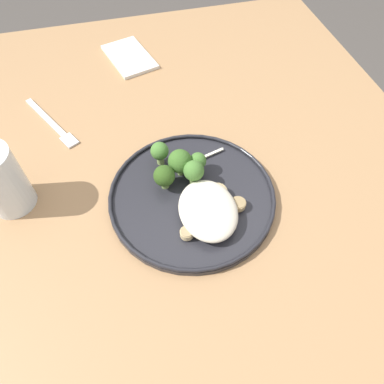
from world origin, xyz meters
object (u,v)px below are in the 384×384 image
Objects in this scene: broccoli_floret_front_edge at (160,152)px; broccoli_floret_tall_stalk at (198,161)px; seared_scallop_large_seared at (230,212)px; water_glass at (2,183)px; dinner_plate at (192,196)px; folded_napkin at (129,57)px; seared_scallop_half_hidden at (217,193)px; seared_scallop_tiny_bay at (201,212)px; dinner_fork at (52,123)px; broccoli_floret_center_pile at (179,162)px; seared_scallop_rear_pale at (215,206)px; broccoli_floret_right_tilted at (164,176)px; seared_scallop_left_edge at (187,233)px; seared_scallop_front_small at (238,204)px; broccoli_floret_small_sprig at (194,172)px; seared_scallop_on_noodles at (212,220)px.

broccoli_floret_front_edge reaches higher than broccoli_floret_tall_stalk.
broccoli_floret_front_edge reaches higher than seared_scallop_large_seared.
water_glass is (0.13, 0.35, 0.03)m from seared_scallop_large_seared.
dinner_plate is 1.93× the size of folded_napkin.
seared_scallop_half_hidden is 0.13m from broccoli_floret_front_edge.
broccoli_floret_front_edge is at bearing 23.36° from dinner_plate.
folded_napkin is (0.38, -0.26, -0.05)m from water_glass.
seared_scallop_tiny_bay is at bearing 75.91° from seared_scallop_large_seared.
dinner_fork is (0.26, 0.23, -0.01)m from dinner_plate.
water_glass reaches higher than broccoli_floret_center_pile.
folded_napkin is at bearing 10.54° from seared_scallop_large_seared.
seared_scallop_rear_pale reaches higher than seared_scallop_tiny_bay.
broccoli_floret_right_tilted is (-0.06, 0.00, -0.00)m from broccoli_floret_front_edge.
seared_scallop_rear_pale is 0.49m from folded_napkin.
seared_scallop_rear_pale is 0.03m from seared_scallop_large_seared.
seared_scallop_left_edge is at bearing 159.85° from dinner_plate.
dinner_plate is at bearing 154.64° from broccoli_floret_tall_stalk.
seared_scallop_left_edge is 0.17m from broccoli_floret_front_edge.
seared_scallop_half_hidden is 0.64× the size of broccoli_floret_center_pile.
seared_scallop_left_edge is at bearing 123.00° from seared_scallop_rear_pale.
broccoli_floret_small_sprig is (0.07, 0.06, 0.02)m from seared_scallop_front_small.
folded_napkin is (0.49, 0.11, -0.02)m from seared_scallop_front_small.
broccoli_floret_small_sprig reaches higher than seared_scallop_large_seared.
dinner_plate is 0.06m from broccoli_floret_center_pile.
seared_scallop_front_small is 0.75× the size of seared_scallop_half_hidden.
dinner_fork is at bearing 46.53° from broccoli_floret_small_sprig.
seared_scallop_half_hidden is at bearing -118.81° from broccoli_floret_right_tilted.
broccoli_floret_center_pile is at bearing 13.01° from seared_scallop_on_noodles.
dinner_fork is at bearing -20.00° from water_glass.
seared_scallop_on_noodles is at bearing -112.87° from water_glass.
water_glass is (0.07, 0.30, 0.05)m from dinner_plate.
seared_scallop_front_small is at bearing -167.07° from folded_napkin.
seared_scallop_tiny_bay is at bearing -148.84° from broccoli_floret_right_tilted.
seared_scallop_front_small is at bearing -154.02° from broccoli_floret_tall_stalk.
seared_scallop_half_hidden is (0.03, 0.03, 0.00)m from seared_scallop_front_small.
broccoli_floret_tall_stalk is at bearing -29.02° from broccoli_floret_small_sprig.
broccoli_floret_center_pile is (0.13, -0.02, 0.02)m from seared_scallop_left_edge.
broccoli_floret_center_pile reaches higher than dinner_plate.
seared_scallop_large_seared is 0.61× the size of broccoli_floret_tall_stalk.
seared_scallop_rear_pale is at bearing -138.08° from dinner_fork.
folded_napkin is (0.49, 0.05, -0.02)m from seared_scallop_tiny_bay.
seared_scallop_front_small is 0.09m from broccoli_floret_small_sprig.
broccoli_floret_right_tilted is at bearing 81.68° from broccoli_floret_small_sprig.
seared_scallop_tiny_bay is at bearing 101.86° from seared_scallop_rear_pale.
seared_scallop_left_edge is 0.53m from folded_napkin.
broccoli_floret_right_tilted is at bearing 31.16° from seared_scallop_tiny_bay.
broccoli_floret_small_sprig reaches higher than seared_scallop_on_noodles.
seared_scallop_large_seared is at bearing -150.90° from broccoli_floret_center_pile.
seared_scallop_large_seared and seared_scallop_half_hidden have the same top height.
folded_napkin is at bearing 10.37° from seared_scallop_half_hidden.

